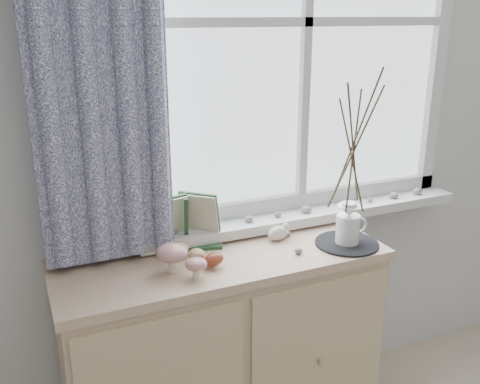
{
  "coord_description": "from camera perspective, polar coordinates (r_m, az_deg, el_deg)",
  "views": [
    {
      "loc": [
        -0.8,
        0.12,
        1.68
      ],
      "look_at": [
        -0.1,
        1.7,
        1.1
      ],
      "focal_mm": 40.0,
      "sensor_mm": 36.0,
      "label": 1
    }
  ],
  "objects": [
    {
      "name": "sideboard",
      "position": [
        2.16,
        -1.78,
        -17.07
      ],
      "size": [
        1.2,
        0.45,
        0.85
      ],
      "color": "tan",
      "rests_on": "ground"
    },
    {
      "name": "botanical_book",
      "position": [
        1.96,
        -5.62,
        -3.27
      ],
      "size": [
        0.33,
        0.2,
        0.21
      ],
      "primitive_type": null,
      "rotation": [
        0.0,
        0.0,
        -0.25
      ],
      "color": "#1F4124",
      "rests_on": "sideboard"
    },
    {
      "name": "toadstool_cluster",
      "position": [
        1.8,
        -6.62,
        -6.85
      ],
      "size": [
        0.15,
        0.16,
        0.1
      ],
      "color": "white",
      "rests_on": "sideboard"
    },
    {
      "name": "wooden_eggs",
      "position": [
        1.89,
        -4.7,
        -6.65
      ],
      "size": [
        0.14,
        0.18,
        0.07
      ],
      "color": "tan",
      "rests_on": "sideboard"
    },
    {
      "name": "songbird_figurine",
      "position": [
        2.06,
        4.06,
        -4.32
      ],
      "size": [
        0.12,
        0.07,
        0.06
      ],
      "primitive_type": null,
      "rotation": [
        0.0,
        0.0,
        0.13
      ],
      "color": "beige",
      "rests_on": "sideboard"
    },
    {
      "name": "crocheted_doily",
      "position": [
        2.07,
        11.32,
        -5.39
      ],
      "size": [
        0.24,
        0.24,
        0.01
      ],
      "primitive_type": "cylinder",
      "color": "black",
      "rests_on": "sideboard"
    },
    {
      "name": "twig_pitcher",
      "position": [
        1.95,
        12.03,
        4.99
      ],
      "size": [
        0.29,
        0.29,
        0.68
      ],
      "rotation": [
        0.0,
        0.0,
        -0.25
      ],
      "color": "silver",
      "rests_on": "crocheted_doily"
    },
    {
      "name": "sideboard_pebbles",
      "position": [
        2.06,
        6.03,
        -5.05
      ],
      "size": [
        0.33,
        0.23,
        0.02
      ],
      "color": "gray",
      "rests_on": "sideboard"
    }
  ]
}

